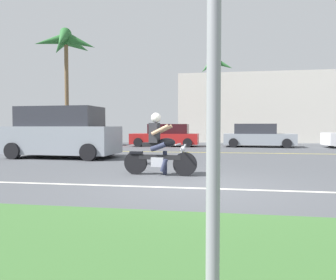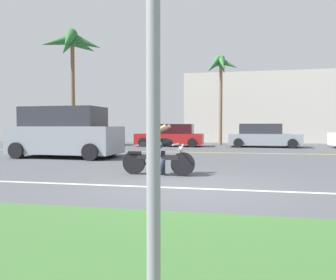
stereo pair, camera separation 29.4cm
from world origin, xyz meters
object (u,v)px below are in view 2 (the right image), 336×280
at_px(parked_car_0, 90,134).
at_px(palm_tree_1, 73,47).
at_px(motorcyclist, 157,149).
at_px(parked_car_1, 171,136).
at_px(palm_tree_0, 220,71).
at_px(street_sign, 153,22).
at_px(suv_nearby, 65,133).
at_px(parked_car_2, 263,136).

distance_m(parked_car_0, palm_tree_1, 6.70).
bearing_deg(motorcyclist, parked_car_1, 98.91).
height_order(parked_car_1, palm_tree_0, palm_tree_0).
height_order(parked_car_0, street_sign, street_sign).
distance_m(suv_nearby, street_sign, 12.46).
distance_m(suv_nearby, parked_car_1, 8.56).
relative_size(parked_car_2, palm_tree_0, 0.72).
bearing_deg(motorcyclist, palm_tree_1, 124.52).
bearing_deg(suv_nearby, palm_tree_1, 115.58).
distance_m(motorcyclist, palm_tree_1, 17.80).
bearing_deg(street_sign, motorcyclist, 102.79).
distance_m(parked_car_1, parked_car_2, 5.72).
relative_size(suv_nearby, parked_car_1, 1.08).
distance_m(parked_car_1, street_sign, 19.12).
height_order(parked_car_1, palm_tree_1, palm_tree_1).
distance_m(palm_tree_0, street_sign, 21.06).
bearing_deg(parked_car_2, palm_tree_0, 148.77).
bearing_deg(parked_car_0, palm_tree_1, 145.63).
bearing_deg(parked_car_2, street_sign, -96.80).
relative_size(motorcyclist, palm_tree_1, 0.23).
relative_size(parked_car_2, street_sign, 1.55).
xyz_separation_m(motorcyclist, palm_tree_1, (-9.42, 13.69, 6.37)).
relative_size(suv_nearby, palm_tree_0, 0.77).
relative_size(parked_car_0, palm_tree_1, 0.52).
bearing_deg(street_sign, suv_nearby, 120.43).
bearing_deg(suv_nearby, motorcyclist, -39.87).
xyz_separation_m(parked_car_2, palm_tree_1, (-13.24, 1.26, 6.37)).
xyz_separation_m(motorcyclist, street_sign, (1.53, -6.75, 1.00)).
xyz_separation_m(parked_car_0, street_sign, (9.12, -19.19, 0.96)).
distance_m(parked_car_2, palm_tree_0, 5.35).
xyz_separation_m(parked_car_1, parked_car_2, (5.71, 0.39, 0.01)).
height_order(suv_nearby, parked_car_2, suv_nearby).
bearing_deg(parked_car_0, street_sign, -64.58).
distance_m(suv_nearby, palm_tree_0, 12.36).
bearing_deg(palm_tree_1, street_sign, -61.82).
relative_size(parked_car_1, parked_car_2, 0.99).
xyz_separation_m(palm_tree_0, palm_tree_1, (-10.58, -0.34, 2.01)).
bearing_deg(palm_tree_1, parked_car_2, -5.45).
bearing_deg(palm_tree_0, parked_car_1, -146.77).
bearing_deg(palm_tree_0, suv_nearby, -120.56).
bearing_deg(street_sign, parked_car_2, 83.20).
relative_size(motorcyclist, parked_car_1, 0.45).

